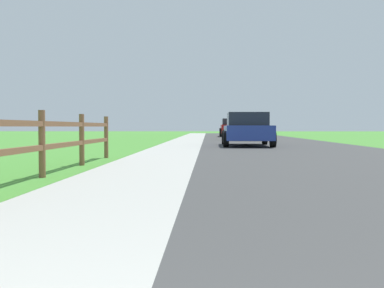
{
  "coord_description": "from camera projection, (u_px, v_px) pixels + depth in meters",
  "views": [
    {
      "loc": [
        0.29,
        -0.28,
        0.84
      ],
      "look_at": [
        -0.02,
        9.05,
        0.5
      ],
      "focal_mm": 44.27,
      "sensor_mm": 36.0,
      "label": 1
    }
  ],
  "objects": [
    {
      "name": "parked_car_beige",
      "position": [
        245.0,
        128.0,
        29.9
      ],
      "size": [
        2.19,
        4.98,
        1.43
      ],
      "color": "#C6B793",
      "rests_on": "ground"
    },
    {
      "name": "rail_fence",
      "position": [
        11.0,
        141.0,
        6.5
      ],
      "size": [
        0.11,
        12.29,
        1.11
      ],
      "color": "brown",
      "rests_on": "ground"
    },
    {
      "name": "parked_car_red",
      "position": [
        232.0,
        127.0,
        40.0
      ],
      "size": [
        2.15,
        4.95,
        1.51
      ],
      "color": "maroon",
      "rests_on": "ground"
    },
    {
      "name": "parked_suv_blue",
      "position": [
        247.0,
        129.0,
        20.73
      ],
      "size": [
        2.16,
        4.91,
        1.45
      ],
      "color": "navy",
      "rests_on": "ground"
    },
    {
      "name": "road_asphalt",
      "position": [
        264.0,
        141.0,
        27.17
      ],
      "size": [
        7.0,
        66.0,
        0.01
      ],
      "primitive_type": "cube",
      "color": "#3C3C3C",
      "rests_on": "ground"
    },
    {
      "name": "ground_plane",
      "position": [
        203.0,
        142.0,
        25.29
      ],
      "size": [
        120.0,
        120.0,
        0.0
      ],
      "primitive_type": "plane",
      "color": "#478D33"
    },
    {
      "name": "curb_concrete",
      "position": [
        151.0,
        141.0,
        27.39
      ],
      "size": [
        6.0,
        66.0,
        0.01
      ],
      "primitive_type": "cube",
      "color": "#ACABA4",
      "rests_on": "ground"
    },
    {
      "name": "grass_verge",
      "position": [
        126.0,
        141.0,
        27.44
      ],
      "size": [
        5.0,
        66.0,
        0.0
      ],
      "primitive_type": "cube",
      "color": "#478D33",
      "rests_on": "ground"
    }
  ]
}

